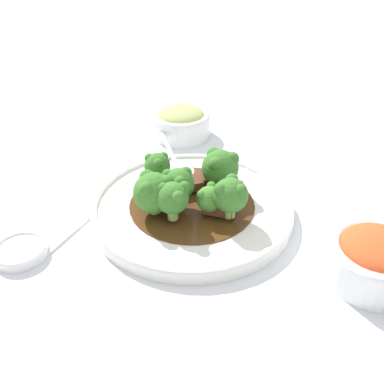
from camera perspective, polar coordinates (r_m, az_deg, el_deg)
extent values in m
plane|color=silver|center=(0.59, 0.00, -2.73)|extent=(4.00, 4.00, 0.00)
cylinder|color=white|center=(0.59, 0.00, -2.18)|extent=(0.26, 0.26, 0.01)
torus|color=white|center=(0.58, 0.00, -1.63)|extent=(0.26, 0.26, 0.01)
cylinder|color=#4C2D14|center=(0.58, 0.00, -1.56)|extent=(0.16, 0.16, 0.00)
cube|color=#56331E|center=(0.62, 0.12, 2.01)|extent=(0.06, 0.04, 0.01)
cube|color=#56331E|center=(0.60, -1.72, 0.75)|extent=(0.07, 0.06, 0.01)
cube|color=#56331E|center=(0.58, 3.95, -0.63)|extent=(0.04, 0.07, 0.01)
cylinder|color=#7FA84C|center=(0.55, -2.43, -2.69)|extent=(0.01, 0.01, 0.02)
sphere|color=#387028|center=(0.54, -2.49, -0.77)|extent=(0.04, 0.04, 0.04)
sphere|color=#387028|center=(0.53, -3.76, 0.43)|extent=(0.02, 0.02, 0.02)
sphere|color=#387028|center=(0.52, -2.28, -0.53)|extent=(0.02, 0.02, 0.02)
sphere|color=#387028|center=(0.54, -1.51, 0.69)|extent=(0.02, 0.02, 0.02)
cylinder|color=#7FA84C|center=(0.56, 2.17, -2.20)|extent=(0.01, 0.01, 0.01)
sphere|color=#427F2D|center=(0.55, 2.20, -0.88)|extent=(0.03, 0.03, 0.03)
sphere|color=#427F2D|center=(0.54, 1.26, -0.33)|extent=(0.01, 0.01, 0.01)
sphere|color=#427F2D|center=(0.54, 3.08, -0.47)|extent=(0.01, 0.01, 0.01)
sphere|color=#427F2D|center=(0.56, 2.33, 0.46)|extent=(0.01, 0.01, 0.01)
cylinder|color=#7FA84C|center=(0.56, -4.77, -2.03)|extent=(0.02, 0.02, 0.01)
sphere|color=#387028|center=(0.55, -4.88, -0.10)|extent=(0.05, 0.05, 0.05)
sphere|color=#387028|center=(0.53, -5.85, 0.31)|extent=(0.02, 0.02, 0.02)
sphere|color=#387028|center=(0.54, -3.28, 1.17)|extent=(0.02, 0.02, 0.02)
sphere|color=#387028|center=(0.56, -5.73, 1.88)|extent=(0.02, 0.02, 0.02)
cylinder|color=#8EB756|center=(0.61, -4.35, 1.68)|extent=(0.01, 0.01, 0.02)
sphere|color=#387028|center=(0.60, -4.43, 3.36)|extent=(0.04, 0.04, 0.04)
sphere|color=#387028|center=(0.59, -4.31, 3.64)|extent=(0.01, 0.01, 0.01)
sphere|color=#387028|center=(0.60, -3.67, 4.50)|extent=(0.01, 0.01, 0.01)
sphere|color=#387028|center=(0.60, -5.44, 4.30)|extent=(0.01, 0.01, 0.01)
cylinder|color=#8EB756|center=(0.55, 4.79, -2.41)|extent=(0.01, 0.01, 0.02)
sphere|color=#387028|center=(0.54, 4.90, -0.42)|extent=(0.04, 0.04, 0.04)
sphere|color=#387028|center=(0.53, 6.18, 0.15)|extent=(0.02, 0.02, 0.02)
sphere|color=#387028|center=(0.55, 5.04, 1.40)|extent=(0.02, 0.02, 0.02)
sphere|color=#387028|center=(0.53, 3.66, 0.33)|extent=(0.02, 0.02, 0.02)
cylinder|color=#8EB756|center=(0.61, 3.51, 1.16)|extent=(0.02, 0.02, 0.01)
sphere|color=#387028|center=(0.60, 3.59, 3.06)|extent=(0.05, 0.05, 0.05)
sphere|color=#387028|center=(0.59, 5.12, 4.22)|extent=(0.02, 0.02, 0.02)
sphere|color=#387028|center=(0.60, 2.78, 4.81)|extent=(0.02, 0.02, 0.02)
sphere|color=#387028|center=(0.58, 3.01, 3.53)|extent=(0.02, 0.02, 0.02)
cylinder|color=#8EB756|center=(0.57, -1.77, -0.97)|extent=(0.01, 0.01, 0.02)
sphere|color=#387028|center=(0.56, -1.81, 0.95)|extent=(0.04, 0.04, 0.04)
sphere|color=#387028|center=(0.56, -0.84, 2.42)|extent=(0.02, 0.02, 0.02)
sphere|color=#387028|center=(0.56, -3.09, 2.15)|extent=(0.02, 0.02, 0.02)
sphere|color=#387028|center=(0.54, -1.56, 1.24)|extent=(0.02, 0.02, 0.02)
ellipsoid|color=silver|center=(0.63, -1.50, 2.62)|extent=(0.07, 0.08, 0.01)
cylinder|color=silver|center=(0.72, -3.36, 6.44)|extent=(0.08, 0.12, 0.01)
cylinder|color=white|center=(0.54, 21.73, -9.83)|extent=(0.06, 0.06, 0.01)
cylinder|color=white|center=(0.53, 22.12, -8.48)|extent=(0.10, 0.10, 0.04)
torus|color=white|center=(0.51, 22.59, -6.83)|extent=(0.10, 0.10, 0.01)
ellipsoid|color=#D14C23|center=(0.51, 22.65, -6.59)|extent=(0.08, 0.08, 0.03)
cylinder|color=white|center=(0.79, -1.36, 7.47)|extent=(0.06, 0.06, 0.01)
cylinder|color=white|center=(0.78, -1.37, 8.43)|extent=(0.10, 0.10, 0.04)
torus|color=white|center=(0.77, -1.39, 9.60)|extent=(0.10, 0.10, 0.01)
ellipsoid|color=#A3B266|center=(0.77, -1.39, 9.77)|extent=(0.08, 0.08, 0.02)
cylinder|color=white|center=(0.56, -20.95, -7.09)|extent=(0.06, 0.06, 0.01)
torus|color=white|center=(0.56, -21.05, -6.70)|extent=(0.06, 0.06, 0.01)
cube|color=silver|center=(0.61, -19.37, -3.50)|extent=(0.13, 0.11, 0.01)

